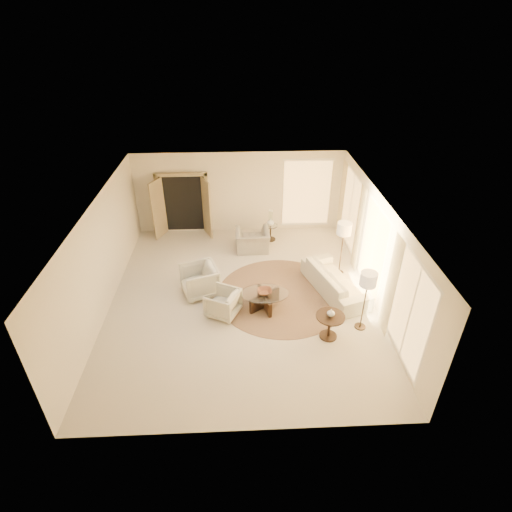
{
  "coord_description": "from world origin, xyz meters",
  "views": [
    {
      "loc": [
        -0.02,
        -8.61,
        6.71
      ],
      "look_at": [
        0.4,
        0.4,
        1.1
      ],
      "focal_mm": 28.0,
      "sensor_mm": 36.0,
      "label": 1
    }
  ],
  "objects_px": {
    "armchair_left": "(199,279)",
    "side_vase": "(271,222)",
    "coffee_table": "(265,298)",
    "side_table": "(270,231)",
    "floor_lamp_near": "(344,231)",
    "end_table": "(330,322)",
    "sofa": "(335,281)",
    "armchair_right": "(223,302)",
    "end_vase": "(331,313)",
    "bowl": "(265,292)",
    "accent_chair": "(252,237)",
    "floor_lamp_far": "(368,282)"
  },
  "relations": [
    {
      "from": "floor_lamp_far",
      "to": "accent_chair",
      "type": "bearing_deg",
      "value": 123.33
    },
    {
      "from": "end_vase",
      "to": "side_vase",
      "type": "bearing_deg",
      "value": 102.1
    },
    {
      "from": "coffee_table",
      "to": "end_table",
      "type": "xyz_separation_m",
      "value": [
        1.46,
        -1.18,
        0.15
      ]
    },
    {
      "from": "armchair_right",
      "to": "accent_chair",
      "type": "relative_size",
      "value": 0.71
    },
    {
      "from": "armchair_right",
      "to": "side_vase",
      "type": "relative_size",
      "value": 3.07
    },
    {
      "from": "end_table",
      "to": "floor_lamp_near",
      "type": "xyz_separation_m",
      "value": [
        0.86,
        2.67,
        0.98
      ]
    },
    {
      "from": "armchair_left",
      "to": "end_vase",
      "type": "distance_m",
      "value": 3.7
    },
    {
      "from": "coffee_table",
      "to": "armchair_right",
      "type": "bearing_deg",
      "value": -168.58
    },
    {
      "from": "armchair_left",
      "to": "floor_lamp_far",
      "type": "height_order",
      "value": "floor_lamp_far"
    },
    {
      "from": "accent_chair",
      "to": "sofa",
      "type": "bearing_deg",
      "value": 131.31
    },
    {
      "from": "armchair_right",
      "to": "side_table",
      "type": "height_order",
      "value": "armchair_right"
    },
    {
      "from": "armchair_right",
      "to": "sofa",
      "type": "bearing_deg",
      "value": 131.29
    },
    {
      "from": "sofa",
      "to": "floor_lamp_near",
      "type": "bearing_deg",
      "value": -38.85
    },
    {
      "from": "armchair_right",
      "to": "bowl",
      "type": "relative_size",
      "value": 2.03
    },
    {
      "from": "coffee_table",
      "to": "side_table",
      "type": "distance_m",
      "value": 3.63
    },
    {
      "from": "bowl",
      "to": "end_vase",
      "type": "distance_m",
      "value": 1.89
    },
    {
      "from": "floor_lamp_far",
      "to": "end_vase",
      "type": "relative_size",
      "value": 8.41
    },
    {
      "from": "end_table",
      "to": "armchair_right",
      "type": "bearing_deg",
      "value": 159.19
    },
    {
      "from": "bowl",
      "to": "end_vase",
      "type": "relative_size",
      "value": 1.97
    },
    {
      "from": "floor_lamp_far",
      "to": "floor_lamp_near",
      "type": "bearing_deg",
      "value": 90.0
    },
    {
      "from": "armchair_right",
      "to": "coffee_table",
      "type": "xyz_separation_m",
      "value": [
        1.08,
        0.22,
        -0.1
      ]
    },
    {
      "from": "coffee_table",
      "to": "floor_lamp_far",
      "type": "bearing_deg",
      "value": -21.0
    },
    {
      "from": "end_table",
      "to": "side_table",
      "type": "distance_m",
      "value": 4.89
    },
    {
      "from": "armchair_left",
      "to": "side_vase",
      "type": "xyz_separation_m",
      "value": [
        2.16,
        2.91,
        0.2
      ]
    },
    {
      "from": "armchair_right",
      "to": "floor_lamp_near",
      "type": "height_order",
      "value": "floor_lamp_near"
    },
    {
      "from": "floor_lamp_near",
      "to": "bowl",
      "type": "height_order",
      "value": "floor_lamp_near"
    },
    {
      "from": "side_table",
      "to": "end_vase",
      "type": "bearing_deg",
      "value": -77.9
    },
    {
      "from": "end_vase",
      "to": "side_vase",
      "type": "distance_m",
      "value": 4.89
    },
    {
      "from": "armchair_left",
      "to": "floor_lamp_near",
      "type": "height_order",
      "value": "floor_lamp_near"
    },
    {
      "from": "armchair_right",
      "to": "coffee_table",
      "type": "bearing_deg",
      "value": 127.54
    },
    {
      "from": "armchair_left",
      "to": "end_vase",
      "type": "xyz_separation_m",
      "value": [
        3.18,
        -1.87,
        0.26
      ]
    },
    {
      "from": "coffee_table",
      "to": "accent_chair",
      "type": "bearing_deg",
      "value": 94.06
    },
    {
      "from": "sofa",
      "to": "side_table",
      "type": "bearing_deg",
      "value": 9.28
    },
    {
      "from": "sofa",
      "to": "floor_lamp_near",
      "type": "relative_size",
      "value": 1.42
    },
    {
      "from": "floor_lamp_far",
      "to": "bowl",
      "type": "relative_size",
      "value": 4.27
    },
    {
      "from": "armchair_right",
      "to": "floor_lamp_near",
      "type": "relative_size",
      "value": 0.46
    },
    {
      "from": "floor_lamp_near",
      "to": "side_vase",
      "type": "relative_size",
      "value": 6.66
    },
    {
      "from": "end_vase",
      "to": "coffee_table",
      "type": "bearing_deg",
      "value": 140.97
    },
    {
      "from": "floor_lamp_near",
      "to": "side_vase",
      "type": "distance_m",
      "value": 2.93
    },
    {
      "from": "accent_chair",
      "to": "armchair_right",
      "type": "bearing_deg",
      "value": 72.8
    },
    {
      "from": "floor_lamp_far",
      "to": "side_vase",
      "type": "distance_m",
      "value": 4.92
    },
    {
      "from": "armchair_right",
      "to": "accent_chair",
      "type": "distance_m",
      "value": 3.28
    },
    {
      "from": "coffee_table",
      "to": "side_vase",
      "type": "xyz_separation_m",
      "value": [
        0.43,
        3.6,
        0.38
      ]
    },
    {
      "from": "armchair_left",
      "to": "floor_lamp_near",
      "type": "xyz_separation_m",
      "value": [
        4.04,
        0.8,
        0.95
      ]
    },
    {
      "from": "sofa",
      "to": "bowl",
      "type": "height_order",
      "value": "sofa"
    },
    {
      "from": "end_table",
      "to": "floor_lamp_near",
      "type": "distance_m",
      "value": 2.97
    },
    {
      "from": "floor_lamp_far",
      "to": "bowl",
      "type": "xyz_separation_m",
      "value": [
        -2.31,
        0.89,
        -0.87
      ]
    },
    {
      "from": "armchair_left",
      "to": "side_vase",
      "type": "bearing_deg",
      "value": 124.01
    },
    {
      "from": "floor_lamp_near",
      "to": "side_vase",
      "type": "xyz_separation_m",
      "value": [
        -1.88,
        2.11,
        -0.75
      ]
    },
    {
      "from": "floor_lamp_near",
      "to": "bowl",
      "type": "xyz_separation_m",
      "value": [
        -2.31,
        -1.49,
        -0.91
      ]
    }
  ]
}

